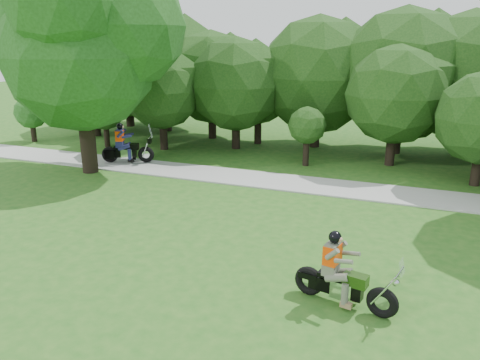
# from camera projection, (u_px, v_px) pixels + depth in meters

# --- Properties ---
(ground) EXTENTS (100.00, 100.00, 0.00)m
(ground) POSITION_uv_depth(u_px,v_px,m) (272.00, 282.00, 11.47)
(ground) COLOR #235C1A
(ground) RESTS_ON ground
(walkway) EXTENTS (60.00, 2.20, 0.06)m
(walkway) POSITION_uv_depth(u_px,v_px,m) (332.00, 187.00, 18.60)
(walkway) COLOR #A1A19C
(walkway) RESTS_ON ground
(tree_line) EXTENTS (39.55, 11.66, 7.77)m
(tree_line) POSITION_uv_depth(u_px,v_px,m) (397.00, 80.00, 23.03)
(tree_line) COLOR black
(tree_line) RESTS_ON ground
(big_tree_west) EXTENTS (8.64, 6.56, 9.96)m
(big_tree_west) POSITION_uv_depth(u_px,v_px,m) (83.00, 37.00, 19.52)
(big_tree_west) COLOR black
(big_tree_west) RESTS_ON ground
(chopper_motorcycle) EXTENTS (2.40, 0.91, 1.73)m
(chopper_motorcycle) POSITION_uv_depth(u_px,v_px,m) (340.00, 278.00, 10.37)
(chopper_motorcycle) COLOR black
(chopper_motorcycle) RESTS_ON ground
(touring_motorcycle) EXTENTS (2.38, 1.40, 1.89)m
(touring_motorcycle) POSITION_uv_depth(u_px,v_px,m) (124.00, 148.00, 22.00)
(touring_motorcycle) COLOR black
(touring_motorcycle) RESTS_ON walkway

